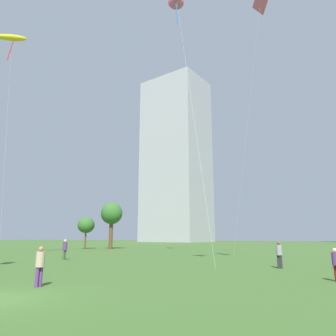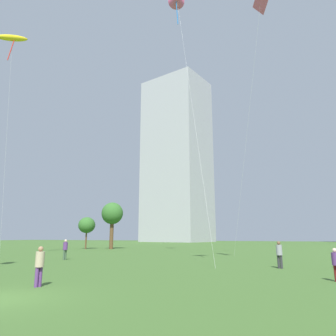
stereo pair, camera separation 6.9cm
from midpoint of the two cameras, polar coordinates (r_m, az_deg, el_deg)
person_standing_0 at (r=18.14m, az=28.36°, el=-14.87°), size 0.36×0.36×1.61m
person_standing_1 at (r=23.87m, az=19.70°, el=-14.32°), size 0.41×0.41×1.83m
person_standing_3 at (r=15.63m, az=-22.24°, el=-15.77°), size 0.39×0.39×1.74m
person_standing_4 at (r=32.14m, az=-18.15°, el=-13.69°), size 0.42×0.42×1.88m
kite_flying_4 at (r=38.90m, az=16.50°, el=26.27°), size 6.12×7.92×27.11m
kite_flying_5 at (r=42.14m, az=-26.47°, el=20.39°), size 1.47×3.94×25.28m
park_tree_0 at (r=56.80m, az=-10.08°, el=-8.26°), size 3.76×3.76×8.06m
park_tree_2 at (r=58.12m, az=-14.55°, el=-10.06°), size 2.94×2.94×5.49m
distant_highrise_0 at (r=129.26m, az=1.64°, el=1.72°), size 27.76×23.97×66.99m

